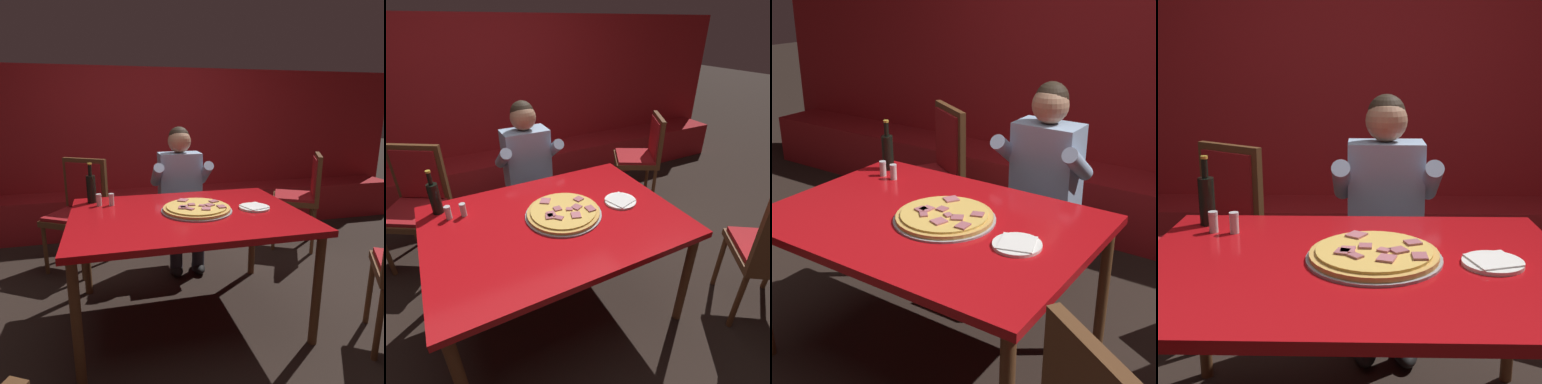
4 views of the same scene
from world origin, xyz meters
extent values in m
cube|color=#A3191E|center=(0.00, 2.18, 0.95)|extent=(6.80, 0.16, 1.90)
cube|color=#A3191E|center=(0.00, 1.86, 0.23)|extent=(6.46, 0.48, 0.46)
cylinder|color=brown|center=(-0.70, 0.48, 0.36)|extent=(0.06, 0.06, 0.73)
cylinder|color=brown|center=(0.70, 0.48, 0.36)|extent=(0.06, 0.06, 0.73)
cube|color=#B20F14|center=(0.00, 0.00, 0.75)|extent=(1.51, 1.08, 0.04)
cylinder|color=#9E9EA3|center=(0.07, 0.02, 0.77)|extent=(0.48, 0.48, 0.01)
cylinder|color=gold|center=(0.07, 0.02, 0.79)|extent=(0.45, 0.45, 0.02)
cylinder|color=#E0B251|center=(0.07, 0.02, 0.80)|extent=(0.41, 0.41, 0.01)
cube|color=#A85B66|center=(0.01, -0.06, 0.81)|extent=(0.06, 0.06, 0.01)
cube|color=#B76670|center=(0.11, -0.08, 0.81)|extent=(0.07, 0.08, 0.01)
cube|color=#A85B66|center=(0.22, -0.05, 0.81)|extent=(0.05, 0.06, 0.01)
cube|color=#B76670|center=(0.10, 0.00, 0.81)|extent=(0.05, 0.05, 0.01)
cube|color=#B76670|center=(-0.02, 0.00, 0.81)|extent=(0.05, 0.06, 0.01)
cube|color=#A85B66|center=(0.15, 0.00, 0.81)|extent=(0.07, 0.07, 0.01)
cube|color=#A85B66|center=(0.04, 0.04, 0.81)|extent=(0.05, 0.05, 0.01)
cube|color=#A85B66|center=(0.21, 0.08, 0.81)|extent=(0.07, 0.06, 0.01)
cube|color=#B76670|center=(0.01, 0.16, 0.81)|extent=(0.09, 0.09, 0.01)
cube|color=#A85B66|center=(-0.04, -0.02, 0.81)|extent=(0.06, 0.06, 0.01)
cylinder|color=white|center=(0.47, -0.02, 0.77)|extent=(0.21, 0.21, 0.01)
cube|color=white|center=(0.47, -0.02, 0.78)|extent=(0.19, 0.19, 0.01)
cylinder|color=black|center=(-0.62, 0.41, 0.87)|extent=(0.07, 0.07, 0.20)
cylinder|color=black|center=(-0.62, 0.41, 1.01)|extent=(0.03, 0.03, 0.08)
cylinder|color=#B29933|center=(-0.62, 0.41, 1.05)|extent=(0.03, 0.03, 0.01)
cylinder|color=silver|center=(-0.57, 0.30, 0.80)|extent=(0.04, 0.04, 0.07)
cylinder|color=silver|center=(-0.57, 0.30, 0.79)|extent=(0.03, 0.03, 0.04)
cylinder|color=silver|center=(-0.57, 0.30, 0.85)|extent=(0.04, 0.04, 0.01)
cylinder|color=silver|center=(-0.48, 0.29, 0.80)|extent=(0.04, 0.04, 0.07)
cylinder|color=#516B33|center=(-0.48, 0.29, 0.79)|extent=(0.03, 0.03, 0.04)
cylinder|color=silver|center=(-0.48, 0.29, 0.85)|extent=(0.04, 0.04, 0.01)
ellipsoid|color=black|center=(0.05, 0.63, 0.04)|extent=(0.11, 0.24, 0.09)
ellipsoid|color=black|center=(0.25, 0.63, 0.04)|extent=(0.11, 0.24, 0.09)
cylinder|color=#282833|center=(0.05, 0.63, 0.23)|extent=(0.11, 0.11, 0.43)
cylinder|color=#282833|center=(0.25, 0.63, 0.23)|extent=(0.11, 0.11, 0.43)
cube|color=#282833|center=(0.15, 0.73, 0.51)|extent=(0.34, 0.40, 0.12)
cube|color=#9EBCE0|center=(0.15, 0.93, 0.78)|extent=(0.38, 0.22, 0.52)
cylinder|color=#9EBCE0|center=(-0.07, 0.85, 0.86)|extent=(0.09, 0.30, 0.25)
cylinder|color=#9EBCE0|center=(0.37, 0.85, 0.86)|extent=(0.09, 0.30, 0.25)
sphere|color=tan|center=(0.15, 0.93, 1.15)|extent=(0.21, 0.21, 0.21)
sphere|color=#2D2319|center=(0.15, 0.94, 1.18)|extent=(0.19, 0.19, 0.19)
cylinder|color=brown|center=(-1.07, 0.91, 0.22)|extent=(0.04, 0.04, 0.44)
cylinder|color=brown|center=(-0.74, 0.71, 0.22)|extent=(0.04, 0.04, 0.44)
cylinder|color=brown|center=(-0.87, 1.23, 0.22)|extent=(0.04, 0.04, 0.44)
cylinder|color=brown|center=(-0.55, 1.04, 0.22)|extent=(0.04, 0.04, 0.44)
cube|color=brown|center=(-0.81, 0.97, 0.47)|extent=(0.60, 0.60, 0.05)
cube|color=#A3191E|center=(-0.81, 0.97, 0.51)|extent=(0.56, 0.56, 0.03)
cube|color=brown|center=(-0.70, 1.14, 0.74)|extent=(0.40, 0.26, 0.50)
cube|color=#A3191E|center=(-0.72, 1.12, 0.74)|extent=(0.32, 0.21, 0.42)
camera|label=1|loc=(-0.49, -2.11, 1.45)|focal=32.00mm
camera|label=2|loc=(-0.57, -1.40, 1.82)|focal=28.00mm
camera|label=3|loc=(1.40, -1.78, 1.81)|focal=50.00mm
camera|label=4|loc=(0.03, -1.72, 1.45)|focal=50.00mm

